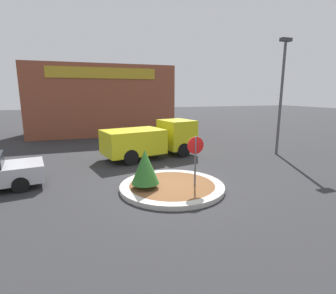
{
  "coord_description": "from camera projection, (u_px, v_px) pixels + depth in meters",
  "views": [
    {
      "loc": [
        -3.4,
        -9.5,
        3.81
      ],
      "look_at": [
        0.68,
        2.5,
        1.2
      ],
      "focal_mm": 28.0,
      "sensor_mm": 36.0,
      "label": 1
    }
  ],
  "objects": [
    {
      "name": "light_pole",
      "position": [
        282.0,
        89.0,
        15.91
      ],
      "size": [
        0.7,
        0.3,
        6.99
      ],
      "color": "#4C4C51",
      "rests_on": "ground_plane"
    },
    {
      "name": "utility_truck",
      "position": [
        151.0,
        139.0,
        15.7
      ],
      "size": [
        5.9,
        3.32,
        2.16
      ],
      "rotation": [
        0.0,
        0.0,
        0.22
      ],
      "color": "gold",
      "rests_on": "ground_plane"
    },
    {
      "name": "traffic_island",
      "position": [
        172.0,
        187.0,
        10.63
      ],
      "size": [
        4.22,
        4.22,
        0.18
      ],
      "color": "#BCB7AD",
      "rests_on": "ground_plane"
    },
    {
      "name": "storefront_building",
      "position": [
        101.0,
        100.0,
        25.18
      ],
      "size": [
        12.82,
        6.07,
        6.29
      ],
      "color": "brown",
      "rests_on": "ground_plane"
    },
    {
      "name": "island_shrub",
      "position": [
        145.0,
        167.0,
        10.08
      ],
      "size": [
        1.08,
        1.08,
        1.52
      ],
      "color": "brown",
      "rests_on": "traffic_island"
    },
    {
      "name": "stop_sign",
      "position": [
        195.0,
        154.0,
        10.17
      ],
      "size": [
        0.68,
        0.07,
        2.19
      ],
      "color": "#4C4C51",
      "rests_on": "ground_plane"
    },
    {
      "name": "ground_plane",
      "position": [
        172.0,
        189.0,
        10.65
      ],
      "size": [
        120.0,
        120.0,
        0.0
      ],
      "primitive_type": "plane",
      "color": "#2D2D30"
    }
  ]
}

